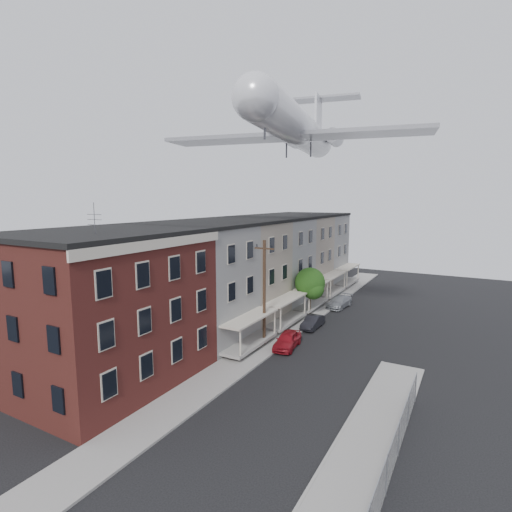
{
  "coord_description": "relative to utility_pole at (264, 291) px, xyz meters",
  "views": [
    {
      "loc": [
        9.56,
        -10.87,
        12.34
      ],
      "look_at": [
        -0.97,
        8.19,
        9.23
      ],
      "focal_mm": 28.0,
      "sensor_mm": 36.0,
      "label": 1
    }
  ],
  "objects": [
    {
      "name": "row_house_c",
      "position": [
        -6.36,
        12.5,
        0.45
      ],
      "size": [
        11.98,
        7.0,
        10.3
      ],
      "color": "slate",
      "rests_on": "ground"
    },
    {
      "name": "sidewalk_right",
      "position": [
        11.1,
        -12.0,
        -4.61
      ],
      "size": [
        3.0,
        26.0,
        0.12
      ],
      "primitive_type": "cube",
      "color": "gray",
      "rests_on": "ground"
    },
    {
      "name": "row_house_e",
      "position": [
        -6.36,
        26.5,
        0.45
      ],
      "size": [
        11.98,
        7.0,
        10.3
      ],
      "color": "slate",
      "rests_on": "ground"
    },
    {
      "name": "row_house_b",
      "position": [
        -6.36,
        5.5,
        0.45
      ],
      "size": [
        11.98,
        7.0,
        10.3
      ],
      "color": "#706558",
      "rests_on": "ground"
    },
    {
      "name": "car_far",
      "position": [
        2.0,
        14.76,
        -4.03
      ],
      "size": [
        2.27,
        4.6,
        1.29
      ],
      "primitive_type": "imported",
      "rotation": [
        0.0,
        0.0,
        -0.11
      ],
      "color": "gray",
      "rests_on": "ground"
    },
    {
      "name": "sidewalk_left",
      "position": [
        0.1,
        6.0,
        -4.61
      ],
      "size": [
        3.0,
        62.0,
        0.12
      ],
      "primitive_type": "cube",
      "color": "gray",
      "rests_on": "ground"
    },
    {
      "name": "car_near",
      "position": [
        2.0,
        0.36,
        -3.99
      ],
      "size": [
        2.07,
        4.16,
        1.36
      ],
      "primitive_type": "imported",
      "rotation": [
        0.0,
        0.0,
        0.12
      ],
      "color": "maroon",
      "rests_on": "ground"
    },
    {
      "name": "street_tree",
      "position": [
        0.33,
        9.92,
        -1.22
      ],
      "size": [
        3.22,
        3.2,
        5.2
      ],
      "color": "black",
      "rests_on": "ground"
    },
    {
      "name": "row_house_a",
      "position": [
        -6.36,
        -1.5,
        0.45
      ],
      "size": [
        11.98,
        7.0,
        10.3
      ],
      "color": "slate",
      "rests_on": "ground"
    },
    {
      "name": "utility_pole",
      "position": [
        0.0,
        0.0,
        0.0
      ],
      "size": [
        1.8,
        0.26,
        9.0
      ],
      "color": "black",
      "rests_on": "ground"
    },
    {
      "name": "row_house_d",
      "position": [
        -6.36,
        19.5,
        0.45
      ],
      "size": [
        11.98,
        7.0,
        10.3
      ],
      "color": "#706558",
      "rests_on": "ground"
    },
    {
      "name": "curb_left",
      "position": [
        1.55,
        6.0,
        -4.6
      ],
      "size": [
        0.15,
        62.0,
        0.14
      ],
      "primitive_type": "cube",
      "color": "gray",
      "rests_on": "ground"
    },
    {
      "name": "airplane",
      "position": [
        0.51,
        5.46,
        13.95
      ],
      "size": [
        23.02,
        26.3,
        7.56
      ],
      "color": "silver",
      "rests_on": "ground"
    },
    {
      "name": "car_mid",
      "position": [
        2.0,
        6.26,
        -4.08
      ],
      "size": [
        1.28,
        3.64,
        1.2
      ],
      "primitive_type": "imported",
      "rotation": [
        0.0,
        0.0,
        -0.0
      ],
      "color": "black",
      "rests_on": "ground"
    },
    {
      "name": "chainlink_fence",
      "position": [
        12.6,
        -13.0,
        -3.68
      ],
      "size": [
        0.06,
        18.06,
        1.9
      ],
      "color": "gray",
      "rests_on": "ground"
    },
    {
      "name": "corner_building",
      "position": [
        -6.4,
        -11.0,
        0.49
      ],
      "size": [
        10.31,
        12.3,
        12.15
      ],
      "color": "#341610",
      "rests_on": "ground"
    },
    {
      "name": "curb_right",
      "position": [
        9.65,
        -12.0,
        -4.6
      ],
      "size": [
        0.15,
        26.0,
        0.14
      ],
      "primitive_type": "cube",
      "color": "gray",
      "rests_on": "ground"
    }
  ]
}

